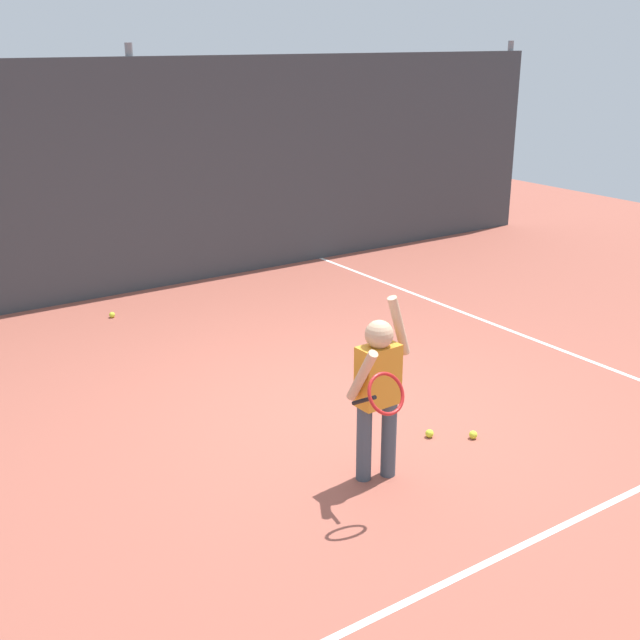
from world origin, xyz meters
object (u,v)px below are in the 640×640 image
tennis_ball_0 (112,315)px  tennis_ball_5 (429,433)px  tennis_ball_3 (473,435)px  tennis_player (378,386)px

tennis_ball_0 → tennis_ball_5: (1.05, -4.22, 0.00)m
tennis_ball_3 → tennis_ball_5: (-0.27, 0.21, 0.00)m
tennis_player → tennis_ball_3: (1.01, 0.04, -0.69)m
tennis_ball_5 → tennis_player: bearing=-161.1°
tennis_ball_3 → tennis_ball_5: size_ratio=1.00×
tennis_ball_0 → tennis_ball_5: same height
tennis_player → tennis_ball_5: size_ratio=20.46×
tennis_ball_0 → tennis_ball_3: bearing=-73.4°
tennis_ball_0 → tennis_ball_5: bearing=-76.1°
tennis_player → tennis_ball_0: (-0.30, 4.47, -0.69)m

